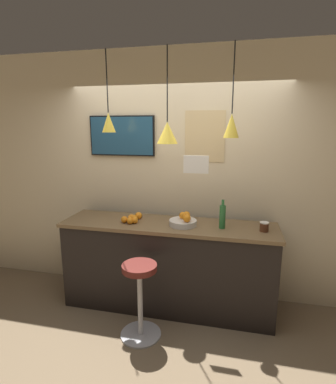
{
  "coord_description": "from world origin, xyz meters",
  "views": [
    {
      "loc": [
        0.7,
        -2.51,
        2.03
      ],
      "look_at": [
        0.0,
        0.53,
        1.35
      ],
      "focal_mm": 28.0,
      "sensor_mm": 36.0,
      "label": 1
    }
  ],
  "objects_px": {
    "bar_stool": "(140,290)",
    "mounted_tv": "(122,136)",
    "spread_jar": "(264,227)",
    "juice_bottle": "(222,216)",
    "fruit_bowl": "(183,221)"
  },
  "relations": [
    {
      "from": "bar_stool",
      "to": "fruit_bowl",
      "type": "bearing_deg",
      "value": 58.4
    },
    {
      "from": "spread_jar",
      "to": "juice_bottle",
      "type": "bearing_deg",
      "value": 180.0
    },
    {
      "from": "bar_stool",
      "to": "fruit_bowl",
      "type": "height_order",
      "value": "fruit_bowl"
    },
    {
      "from": "mounted_tv",
      "to": "fruit_bowl",
      "type": "bearing_deg",
      "value": -25.33
    },
    {
      "from": "bar_stool",
      "to": "spread_jar",
      "type": "distance_m",
      "value": 1.38
    },
    {
      "from": "fruit_bowl",
      "to": "spread_jar",
      "type": "distance_m",
      "value": 0.83
    },
    {
      "from": "spread_jar",
      "to": "mounted_tv",
      "type": "bearing_deg",
      "value": 166.59
    },
    {
      "from": "bar_stool",
      "to": "mounted_tv",
      "type": "distance_m",
      "value": 1.78
    },
    {
      "from": "juice_bottle",
      "to": "spread_jar",
      "type": "bearing_deg",
      "value": -0.0
    },
    {
      "from": "spread_jar",
      "to": "mounted_tv",
      "type": "distance_m",
      "value": 1.91
    },
    {
      "from": "fruit_bowl",
      "to": "spread_jar",
      "type": "xyz_separation_m",
      "value": [
        0.83,
        -0.0,
        0.0
      ]
    },
    {
      "from": "fruit_bowl",
      "to": "spread_jar",
      "type": "relative_size",
      "value": 3.08
    },
    {
      "from": "bar_stool",
      "to": "mounted_tv",
      "type": "xyz_separation_m",
      "value": [
        -0.5,
        0.92,
        1.44
      ]
    },
    {
      "from": "spread_jar",
      "to": "fruit_bowl",
      "type": "bearing_deg",
      "value": 179.73
    },
    {
      "from": "bar_stool",
      "to": "fruit_bowl",
      "type": "xyz_separation_m",
      "value": [
        0.33,
        0.53,
        0.56
      ]
    }
  ]
}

